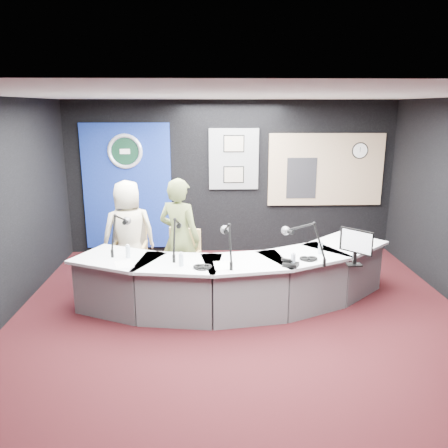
{
  "coord_description": "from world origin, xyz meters",
  "views": [
    {
      "loc": [
        -0.4,
        -5.2,
        2.67
      ],
      "look_at": [
        -0.2,
        0.8,
        1.1
      ],
      "focal_mm": 36.0,
      "sensor_mm": 36.0,
      "label": 1
    }
  ],
  "objects_px": {
    "broadcast_desk": "(236,280)",
    "armchair_right": "(180,265)",
    "armchair_left": "(130,256)",
    "person_man": "(129,234)",
    "person_woman": "(179,239)"
  },
  "relations": [
    {
      "from": "broadcast_desk",
      "to": "armchair_right",
      "type": "relative_size",
      "value": 4.82
    },
    {
      "from": "broadcast_desk",
      "to": "armchair_left",
      "type": "relative_size",
      "value": 4.89
    },
    {
      "from": "broadcast_desk",
      "to": "person_man",
      "type": "bearing_deg",
      "value": 152.78
    },
    {
      "from": "person_man",
      "to": "person_woman",
      "type": "xyz_separation_m",
      "value": [
        0.8,
        -0.45,
        0.05
      ]
    },
    {
      "from": "armchair_right",
      "to": "person_woman",
      "type": "xyz_separation_m",
      "value": [
        0.0,
        0.0,
        0.4
      ]
    },
    {
      "from": "armchair_left",
      "to": "armchair_right",
      "type": "distance_m",
      "value": 0.92
    },
    {
      "from": "armchair_right",
      "to": "person_man",
      "type": "relative_size",
      "value": 0.57
    },
    {
      "from": "armchair_right",
      "to": "broadcast_desk",
      "type": "bearing_deg",
      "value": -7.51
    },
    {
      "from": "broadcast_desk",
      "to": "armchair_right",
      "type": "distance_m",
      "value": 0.86
    },
    {
      "from": "broadcast_desk",
      "to": "armchair_left",
      "type": "height_order",
      "value": "armchair_left"
    },
    {
      "from": "armchair_left",
      "to": "person_woman",
      "type": "distance_m",
      "value": 1.0
    },
    {
      "from": "armchair_left",
      "to": "person_woman",
      "type": "xyz_separation_m",
      "value": [
        0.8,
        -0.45,
        0.4
      ]
    },
    {
      "from": "armchair_left",
      "to": "broadcast_desk",
      "type": "bearing_deg",
      "value": -26.62
    },
    {
      "from": "broadcast_desk",
      "to": "person_man",
      "type": "distance_m",
      "value": 1.82
    },
    {
      "from": "person_man",
      "to": "armchair_right",
      "type": "bearing_deg",
      "value": 131.34
    }
  ]
}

